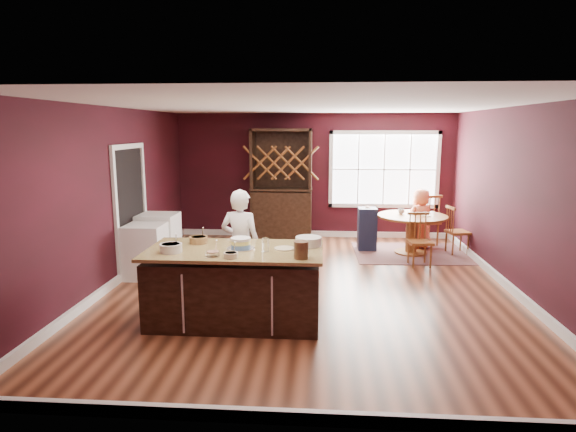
% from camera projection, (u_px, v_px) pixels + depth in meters
% --- Properties ---
extents(room_shell, '(7.00, 7.00, 7.00)m').
position_uv_depth(room_shell, '(310.00, 199.00, 7.09)').
color(room_shell, brown).
rests_on(room_shell, ground).
extents(window, '(2.36, 0.10, 1.66)m').
position_uv_depth(window, '(384.00, 170.00, 10.36)').
color(window, white).
rests_on(window, room_shell).
extents(doorway, '(0.08, 1.26, 2.13)m').
position_uv_depth(doorway, '(131.00, 211.00, 7.95)').
color(doorway, white).
rests_on(doorway, room_shell).
extents(kitchen_island, '(2.16, 1.13, 0.92)m').
position_uv_depth(kitchen_island, '(236.00, 286.00, 5.99)').
color(kitchen_island, black).
rests_on(kitchen_island, ground).
extents(dining_table, '(1.31, 1.31, 0.75)m').
position_uv_depth(dining_table, '(412.00, 226.00, 9.18)').
color(dining_table, '#905C2D').
rests_on(dining_table, ground).
extents(baker, '(0.63, 0.47, 1.56)m').
position_uv_depth(baker, '(241.00, 245.00, 6.69)').
color(baker, white).
rests_on(baker, ground).
extents(layer_cake, '(0.34, 0.34, 0.14)m').
position_uv_depth(layer_cake, '(241.00, 243.00, 5.89)').
color(layer_cake, white).
rests_on(layer_cake, kitchen_island).
extents(bowl_blue, '(0.27, 0.27, 0.10)m').
position_uv_depth(bowl_blue, '(171.00, 248.00, 5.74)').
color(bowl_blue, silver).
rests_on(bowl_blue, kitchen_island).
extents(bowl_yellow, '(0.23, 0.23, 0.09)m').
position_uv_depth(bowl_yellow, '(199.00, 240.00, 6.19)').
color(bowl_yellow, olive).
rests_on(bowl_yellow, kitchen_island).
extents(bowl_pink, '(0.16, 0.16, 0.06)m').
position_uv_depth(bowl_pink, '(213.00, 254.00, 5.56)').
color(bowl_pink, silver).
rests_on(bowl_pink, kitchen_island).
extents(bowl_olive, '(0.17, 0.17, 0.06)m').
position_uv_depth(bowl_olive, '(231.00, 255.00, 5.49)').
color(bowl_olive, beige).
rests_on(bowl_olive, kitchen_island).
extents(drinking_glass, '(0.08, 0.08, 0.17)m').
position_uv_depth(drinking_glass, '(266.00, 245.00, 5.76)').
color(drinking_glass, silver).
rests_on(drinking_glass, kitchen_island).
extents(dinner_plate, '(0.25, 0.25, 0.02)m').
position_uv_depth(dinner_plate, '(284.00, 248.00, 5.89)').
color(dinner_plate, '#FFF5A8').
rests_on(dinner_plate, kitchen_island).
extents(white_tub, '(0.33, 0.33, 0.11)m').
position_uv_depth(white_tub, '(308.00, 241.00, 6.06)').
color(white_tub, white).
rests_on(white_tub, kitchen_island).
extents(stoneware_crock, '(0.17, 0.17, 0.20)m').
position_uv_depth(stoneware_crock, '(301.00, 250.00, 5.45)').
color(stoneware_crock, '#493620').
rests_on(stoneware_crock, kitchen_island).
extents(toy_figurine, '(0.05, 0.05, 0.09)m').
position_uv_depth(toy_figurine, '(296.00, 251.00, 5.64)').
color(toy_figurine, gold).
rests_on(toy_figurine, kitchen_island).
extents(rug, '(2.19, 1.72, 0.01)m').
position_uv_depth(rug, '(411.00, 253.00, 9.27)').
color(rug, brown).
rests_on(rug, ground).
extents(chair_east, '(0.44, 0.46, 0.93)m').
position_uv_depth(chair_east, '(458.00, 230.00, 9.18)').
color(chair_east, brown).
rests_on(chair_east, ground).
extents(chair_south, '(0.44, 0.42, 0.94)m').
position_uv_depth(chair_south, '(420.00, 240.00, 8.36)').
color(chair_south, olive).
rests_on(chair_south, ground).
extents(chair_north, '(0.56, 0.55, 1.07)m').
position_uv_depth(chair_north, '(426.00, 219.00, 9.87)').
color(chair_north, brown).
rests_on(chair_north, ground).
extents(seated_woman, '(0.70, 0.62, 1.20)m').
position_uv_depth(seated_woman, '(421.00, 219.00, 9.56)').
color(seated_woman, '#DF6D45').
rests_on(seated_woman, ground).
extents(high_chair, '(0.37, 0.37, 0.88)m').
position_uv_depth(high_chair, '(367.00, 228.00, 9.48)').
color(high_chair, black).
rests_on(high_chair, ground).
extents(toddler, '(0.18, 0.14, 0.26)m').
position_uv_depth(toddler, '(371.00, 209.00, 9.52)').
color(toddler, '#8CA5BF').
rests_on(toddler, high_chair).
extents(table_plate, '(0.18, 0.18, 0.01)m').
position_uv_depth(table_plate, '(426.00, 216.00, 9.06)').
color(table_plate, beige).
rests_on(table_plate, dining_table).
extents(table_cup, '(0.15, 0.15, 0.09)m').
position_uv_depth(table_cup, '(401.00, 211.00, 9.28)').
color(table_cup, silver).
rests_on(table_cup, dining_table).
extents(hutch, '(1.30, 0.54, 2.38)m').
position_uv_depth(hutch, '(281.00, 184.00, 10.33)').
color(hutch, black).
rests_on(hutch, ground).
extents(washer, '(0.60, 0.58, 0.87)m').
position_uv_depth(washer, '(146.00, 251.00, 7.72)').
color(washer, silver).
rests_on(washer, ground).
extents(dryer, '(0.64, 0.62, 0.93)m').
position_uv_depth(dryer, '(159.00, 240.00, 8.34)').
color(dryer, white).
rests_on(dryer, ground).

